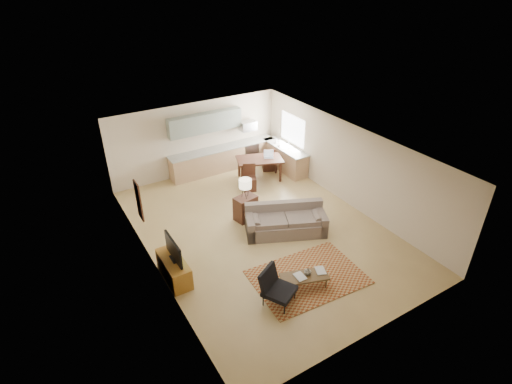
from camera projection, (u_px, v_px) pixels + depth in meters
room at (261, 190)px, 11.28m from camera, size 9.00×9.00×9.00m
kitchen_counter_back at (224, 158)px, 15.22m from camera, size 4.26×0.64×0.92m
kitchen_counter_right at (285, 158)px, 15.26m from camera, size 0.64×2.26×0.92m
kitchen_range at (248, 152)px, 15.72m from camera, size 0.62×0.62×0.90m
kitchen_microwave at (248, 126)px, 15.19m from camera, size 0.62×0.40×0.35m
upper_cabinets at (205, 123)px, 14.32m from camera, size 2.80×0.34×0.70m
window_right at (293, 129)px, 14.85m from camera, size 0.02×1.40×1.05m
wall_art_left at (139, 201)px, 10.40m from camera, size 0.06×0.42×1.10m
triptych at (194, 129)px, 14.35m from camera, size 1.70×0.04×0.50m
rug at (308, 277)px, 10.13m from camera, size 2.87×2.08×0.02m
sofa at (286, 220)px, 11.62m from camera, size 2.64×1.95×0.84m
coffee_table at (304, 281)px, 9.75m from camera, size 1.26×0.82×0.35m
book_a at (296, 278)px, 9.58m from camera, size 0.26×0.34×0.03m
book_b at (316, 271)px, 9.80m from camera, size 0.46×0.48×0.02m
vase at (308, 271)px, 9.68m from camera, size 0.22×0.22×0.18m
armchair at (280, 288)px, 9.17m from camera, size 1.04×1.04×0.88m
tv_credenza at (174, 269)px, 9.97m from camera, size 0.49×1.28×0.59m
tv at (173, 249)px, 9.70m from camera, size 0.10×0.98×0.59m
console_table at (246, 208)px, 12.26m from camera, size 0.75×0.57×0.78m
table_lamp at (245, 188)px, 11.91m from camera, size 0.42×0.42×0.63m
dining_table at (259, 169)px, 14.55m from camera, size 1.85×1.44×0.82m
dining_chair_near at (250, 178)px, 13.85m from camera, size 0.60×0.61×0.92m
dining_chair_far at (268, 159)px, 15.20m from camera, size 0.59×0.60×0.92m
laptop at (269, 154)px, 14.34m from camera, size 0.43×0.40×0.26m
soap_bottle at (276, 141)px, 15.29m from camera, size 0.11×0.11×0.19m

